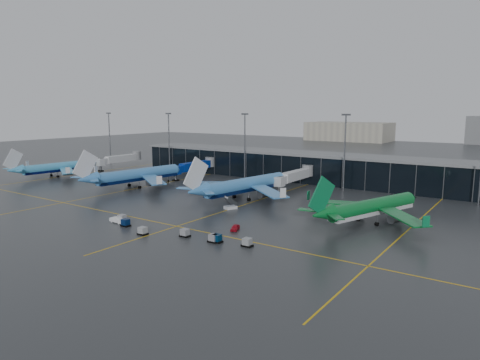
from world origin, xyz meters
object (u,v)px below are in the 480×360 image
Objects in this scene: airliner_klm_west at (58,162)px; airliner_aer_lingus at (374,197)px; airliner_klm_near at (246,177)px; mobile_airstair at (231,206)px; service_van_red at (235,228)px; baggage_carts at (176,232)px; service_van_white at (118,220)px; airliner_arkefly at (139,168)px.

airliner_klm_west is 0.98× the size of airliner_aer_lingus.
airliner_klm_near is at bearing 8.68° from airliner_klm_west.
mobile_airstair reaches higher than service_van_red.
service_van_red is at bearing 51.08° from baggage_carts.
service_van_white is at bearing -125.42° from airliner_aer_lingus.
airliner_klm_near is at bearing 12.58° from airliner_arkefly.
airliner_klm_west reaches higher than service_van_red.
baggage_carts is 27.37m from mobile_airstair.
airliner_arkefly reaches higher than airliner_aer_lingus.
airliner_arkefly is (45.34, 2.20, 0.89)m from airliner_klm_west.
airliner_aer_lingus is 8.85× the size of service_van_white.
airliner_arkefly is 47.74m from mobile_airstair.
mobile_airstair is at bearing -148.23° from airliner_aer_lingus.
airliner_klm_near is 35.60m from service_van_red.
service_van_white is at bearing -178.64° from baggage_carts.
service_van_white is (-13.57, -27.34, -0.03)m from mobile_airstair.
airliner_klm_near reaches higher than airliner_aer_lingus.
airliner_klm_near reaches higher than mobile_airstair.
airliner_arkefly is 11.63× the size of mobile_airstair.
airliner_klm_west is at bearing 68.35° from service_van_white.
service_van_red is (17.47, -30.40, -6.14)m from airliner_klm_near.
baggage_carts is at bearing -68.51° from airliner_klm_near.
airliner_arkefly is 9.93× the size of service_van_white.
airliner_klm_west is 8.64× the size of service_van_white.
airliner_klm_near is 11.75× the size of service_van_red.
airliner_klm_west is 1.02× the size of baggage_carts.
airliner_arkefly is 1.00× the size of airliner_klm_near.
service_van_red is (-23.06, -24.66, -5.43)m from airliner_aer_lingus.
airliner_arkefly is at bearing -161.56° from airliner_aer_lingus.
baggage_carts is (-31.39, -34.99, -5.31)m from airliner_aer_lingus.
baggage_carts is at bearing -28.67° from airliner_arkefly.
airliner_arkefly is at bearing 44.02° from service_van_white.
service_van_white is at bearing -19.48° from airliner_klm_west.
airliner_klm_near is 9.88× the size of service_van_white.
airliner_arkefly is at bearing 136.27° from service_van_red.
airliner_arkefly reaches higher than airliner_klm_near.
airliner_klm_west is 92.20m from mobile_airstair.
airliner_aer_lingus reaches higher than service_van_red.
airliner_klm_near is 15.63m from mobile_airstair.
mobile_airstair is 1.01× the size of service_van_red.
airliner_klm_near is (42.33, 4.56, -0.03)m from airliner_arkefly.
service_van_white is (-26.93, -10.76, 0.10)m from service_van_red.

